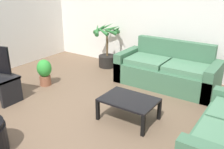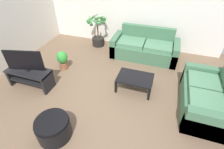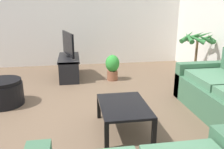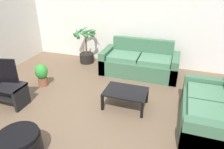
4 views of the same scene
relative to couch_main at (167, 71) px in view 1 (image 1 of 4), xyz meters
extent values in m
plane|color=brown|center=(-0.64, -2.28, -0.30)|extent=(6.60, 6.60, 0.00)
cube|color=silver|center=(-0.64, 0.72, 1.05)|extent=(6.00, 0.06, 2.70)
cube|color=#3F6B4C|center=(0.00, -0.03, -0.09)|extent=(2.04, 0.90, 0.42)
cube|color=#3F6B4C|center=(0.00, 0.34, 0.36)|extent=(1.68, 0.16, 0.48)
cube|color=#3F6B4C|center=(-0.93, -0.03, 0.01)|extent=(0.18, 0.90, 0.62)
cube|color=#3F6B4C|center=(0.93, -0.03, 0.01)|extent=(0.18, 0.90, 0.62)
cube|color=#4F7F5D|center=(-0.42, -0.08, 0.18)|extent=(0.80, 0.66, 0.12)
cube|color=#4F7F5D|center=(0.42, -0.08, 0.18)|extent=(0.80, 0.66, 0.12)
cube|color=black|center=(-1.94, -2.36, -0.06)|extent=(0.06, 0.41, 0.48)
cube|color=black|center=(0.05, -1.64, 0.05)|extent=(0.85, 0.60, 0.03)
cube|color=black|center=(-0.35, -1.92, -0.14)|extent=(0.05, 0.05, 0.33)
cube|color=black|center=(0.45, -1.92, -0.14)|extent=(0.05, 0.05, 0.33)
cube|color=black|center=(-0.35, -1.36, -0.14)|extent=(0.05, 0.05, 0.33)
cube|color=black|center=(0.45, -1.36, -0.14)|extent=(0.05, 0.05, 0.33)
cylinder|color=black|center=(-1.71, 0.27, -0.16)|extent=(0.43, 0.43, 0.29)
cylinder|color=brown|center=(-1.71, 0.27, 0.29)|extent=(0.05, 0.05, 0.61)
cone|color=#2F7136|center=(-1.50, 0.30, 0.64)|extent=(0.17, 0.44, 0.24)
cone|color=#2F7136|center=(-1.52, 0.45, 0.64)|extent=(0.43, 0.44, 0.28)
cone|color=#2F7136|center=(-1.69, 0.48, 0.64)|extent=(0.44, 0.14, 0.25)
cone|color=#2F7136|center=(-1.92, 0.42, 0.64)|extent=(0.39, 0.48, 0.28)
cone|color=#2F7136|center=(-1.93, 0.30, 0.64)|extent=(0.16, 0.46, 0.25)
cone|color=#2F7136|center=(-1.90, 0.14, 0.64)|extent=(0.35, 0.45, 0.26)
cone|color=#2F7136|center=(-1.72, 0.08, 0.64)|extent=(0.39, 0.13, 0.23)
cone|color=#2F7136|center=(-1.56, 0.14, 0.64)|extent=(0.33, 0.36, 0.23)
cylinder|color=brown|center=(-2.11, -1.43, -0.20)|extent=(0.23, 0.23, 0.20)
ellipsoid|color=green|center=(-2.11, -1.43, 0.07)|extent=(0.30, 0.30, 0.37)
camera|label=1|loc=(1.81, -4.69, 1.82)|focal=40.41mm
camera|label=2|loc=(0.52, -4.78, 2.53)|focal=26.52mm
camera|label=3|loc=(2.78, -2.23, 1.29)|focal=38.03mm
camera|label=4|loc=(0.93, -5.12, 2.18)|focal=32.95mm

